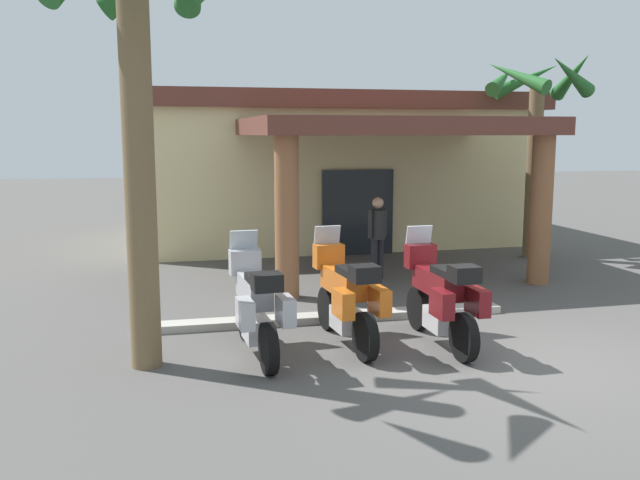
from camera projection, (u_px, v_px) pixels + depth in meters
name	position (u px, v px, depth m)	size (l,w,h in m)	color
ground_plane	(531.00, 363.00, 8.98)	(80.00, 80.00, 0.00)	#514F4C
motel_building	(327.00, 165.00, 19.60)	(10.61, 11.18, 4.02)	beige
motorcycle_silver	(256.00, 305.00, 9.20)	(0.73, 2.21, 1.61)	black
motorcycle_orange	(346.00, 297.00, 9.69)	(0.74, 2.21, 1.61)	black
motorcycle_maroon	(441.00, 297.00, 9.68)	(0.71, 2.21, 1.61)	black
pedestrian	(378.00, 232.00, 13.97)	(0.47, 0.32, 1.70)	black
palm_tree_near_portico	(536.00, 108.00, 16.16)	(2.56, 2.62, 4.88)	brown
palm_tree_roadside	(135.00, 58.00, 8.31)	(2.25, 2.35, 5.67)	brown
curb_strip	(326.00, 318.00, 10.98)	(5.92, 0.36, 0.12)	#ADA89E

